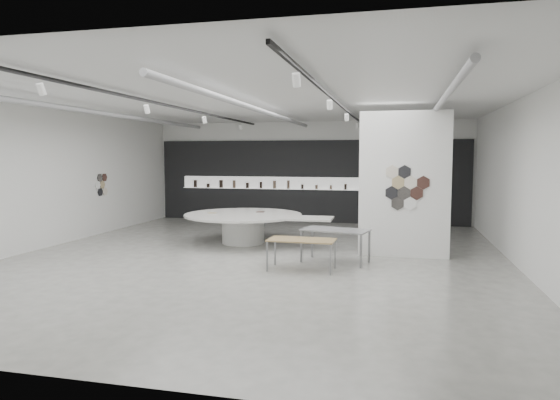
% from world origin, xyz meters
% --- Properties ---
extents(room, '(12.02, 14.02, 3.82)m').
position_xyz_m(room, '(-0.09, -0.00, 2.07)').
color(room, '#9F9E96').
rests_on(room, ground).
extents(back_wall_display, '(11.80, 0.27, 3.10)m').
position_xyz_m(back_wall_display, '(-0.08, 6.93, 1.54)').
color(back_wall_display, black).
rests_on(back_wall_display, ground).
extents(partition_column, '(2.20, 0.38, 3.60)m').
position_xyz_m(partition_column, '(3.50, 1.00, 1.80)').
color(partition_column, white).
rests_on(partition_column, ground).
extents(display_island, '(4.37, 3.45, 0.86)m').
position_xyz_m(display_island, '(-0.89, 1.86, 0.56)').
color(display_island, white).
rests_on(display_island, ground).
extents(sample_table_wood, '(1.48, 0.76, 0.68)m').
position_xyz_m(sample_table_wood, '(1.33, -1.09, 0.63)').
color(sample_table_wood, '#94794C').
rests_on(sample_table_wood, ground).
extents(sample_table_stone, '(1.66, 1.08, 0.79)m').
position_xyz_m(sample_table_stone, '(1.95, -0.13, 0.72)').
color(sample_table_stone, gray).
rests_on(sample_table_stone, ground).
extents(kitchen_counter, '(1.53, 0.77, 1.15)m').
position_xyz_m(kitchen_counter, '(3.43, 6.54, 0.42)').
color(kitchen_counter, white).
rests_on(kitchen_counter, ground).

